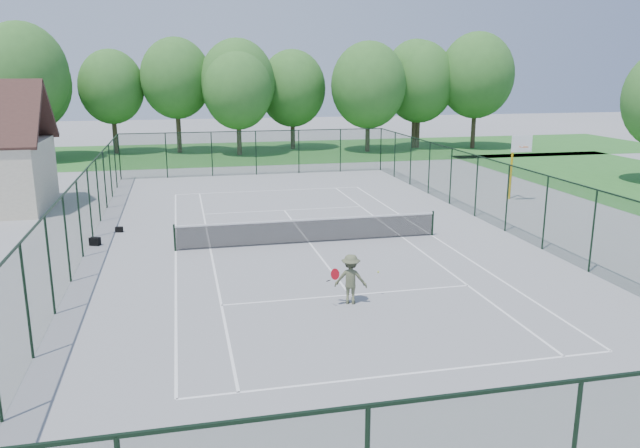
{
  "coord_description": "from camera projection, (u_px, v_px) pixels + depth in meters",
  "views": [
    {
      "loc": [
        -5.12,
        -24.67,
        7.06
      ],
      "look_at": [
        0.0,
        -2.0,
        1.3
      ],
      "focal_mm": 35.0,
      "sensor_mm": 36.0,
      "label": 1
    }
  ],
  "objects": [
    {
      "name": "sports_bag_a",
      "position": [
        95.0,
        241.0,
        25.75
      ],
      "size": [
        0.48,
        0.39,
        0.33
      ],
      "primitive_type": "cube",
      "rotation": [
        0.0,
        0.0,
        -0.4
      ],
      "color": "black",
      "rests_on": "ground"
    },
    {
      "name": "fence_enclosure",
      "position": [
        309.0,
        207.0,
        25.78
      ],
      "size": [
        18.05,
        36.05,
        3.02
      ],
      "color": "#1C3A23",
      "rests_on": "ground"
    },
    {
      "name": "grass_far",
      "position": [
        240.0,
        153.0,
        54.55
      ],
      "size": [
        80.0,
        16.0,
        0.01
      ],
      "primitive_type": "cube",
      "color": "#31742B",
      "rests_on": "ground"
    },
    {
      "name": "tennis_player",
      "position": [
        351.0,
        279.0,
        19.23
      ],
      "size": [
        1.92,
        0.89,
        1.57
      ],
      "color": "#555A3E",
      "rests_on": "ground"
    },
    {
      "name": "tree_line_far",
      "position": [
        237.0,
        83.0,
        53.11
      ],
      "size": [
        39.4,
        6.4,
        9.7
      ],
      "color": "#453524",
      "rests_on": "ground"
    },
    {
      "name": "basketball_goal",
      "position": [
        517.0,
        154.0,
        34.02
      ],
      "size": [
        1.2,
        1.43,
        3.65
      ],
      "color": "#CCA10C",
      "rests_on": "ground"
    },
    {
      "name": "court_lines",
      "position": [
        310.0,
        243.0,
        26.15
      ],
      "size": [
        11.05,
        23.85,
        0.01
      ],
      "color": "white",
      "rests_on": "ground"
    },
    {
      "name": "ground",
      "position": [
        310.0,
        243.0,
        26.15
      ],
      "size": [
        140.0,
        140.0,
        0.0
      ],
      "primitive_type": "plane",
      "color": "gray",
      "rests_on": "ground"
    },
    {
      "name": "tennis_net",
      "position": [
        309.0,
        230.0,
        26.01
      ],
      "size": [
        11.08,
        0.08,
        1.1
      ],
      "color": "black",
      "rests_on": "ground"
    },
    {
      "name": "sports_bag_b",
      "position": [
        119.0,
        229.0,
        27.86
      ],
      "size": [
        0.35,
        0.25,
        0.24
      ],
      "primitive_type": "cube",
      "rotation": [
        0.0,
        0.0,
        -0.22
      ],
      "color": "black",
      "rests_on": "ground"
    }
  ]
}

